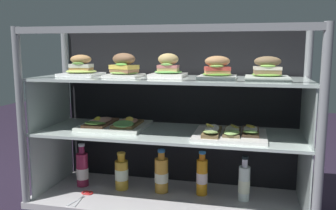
# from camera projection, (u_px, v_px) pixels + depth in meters

# --- Properties ---
(ground_plane) EXTENTS (6.00, 6.00, 0.02)m
(ground_plane) POSITION_uv_depth(u_px,v_px,m) (168.00, 204.00, 1.85)
(ground_plane) COLOR black
(ground_plane) RESTS_ON ground
(case_base_deck) EXTENTS (1.40, 0.48, 0.03)m
(case_base_deck) POSITION_uv_depth(u_px,v_px,m) (168.00, 199.00, 1.84)
(case_base_deck) COLOR #BCB8BB
(case_base_deck) RESTS_ON ground
(case_frame) EXTENTS (1.40, 0.48, 0.90)m
(case_frame) POSITION_uv_depth(u_px,v_px,m) (173.00, 106.00, 1.88)
(case_frame) COLOR gray
(case_frame) RESTS_ON ground
(riser_lower_tier) EXTENTS (1.32, 0.41, 0.33)m
(riser_lower_tier) POSITION_uv_depth(u_px,v_px,m) (168.00, 166.00, 1.81)
(riser_lower_tier) COLOR silver
(riser_lower_tier) RESTS_ON case_base_deck
(shelf_lower_glass) EXTENTS (1.34, 0.43, 0.01)m
(shelf_lower_glass) POSITION_uv_depth(u_px,v_px,m) (168.00, 133.00, 1.79)
(shelf_lower_glass) COLOR silver
(shelf_lower_glass) RESTS_ON riser_lower_tier
(riser_upper_tier) EXTENTS (1.32, 0.41, 0.26)m
(riser_upper_tier) POSITION_uv_depth(u_px,v_px,m) (168.00, 106.00, 1.77)
(riser_upper_tier) COLOR silver
(riser_upper_tier) RESTS_ON shelf_lower_glass
(shelf_upper_glass) EXTENTS (1.34, 0.43, 0.01)m
(shelf_upper_glass) POSITION_uv_depth(u_px,v_px,m) (168.00, 79.00, 1.75)
(shelf_upper_glass) COLOR silver
(shelf_upper_glass) RESTS_ON riser_upper_tier
(plated_roll_sandwich_right_of_center) EXTENTS (0.20, 0.20, 0.11)m
(plated_roll_sandwich_right_of_center) POSITION_uv_depth(u_px,v_px,m) (81.00, 69.00, 1.87)
(plated_roll_sandwich_right_of_center) COLOR white
(plated_roll_sandwich_right_of_center) RESTS_ON shelf_upper_glass
(plated_roll_sandwich_near_right_corner) EXTENTS (0.18, 0.18, 0.12)m
(plated_roll_sandwich_near_right_corner) POSITION_uv_depth(u_px,v_px,m) (124.00, 67.00, 1.80)
(plated_roll_sandwich_near_right_corner) COLOR white
(plated_roll_sandwich_near_right_corner) RESTS_ON shelf_upper_glass
(plated_roll_sandwich_left_of_center) EXTENTS (0.17, 0.17, 0.12)m
(plated_roll_sandwich_left_of_center) POSITION_uv_depth(u_px,v_px,m) (168.00, 68.00, 1.79)
(plated_roll_sandwich_left_of_center) COLOR white
(plated_roll_sandwich_left_of_center) RESTS_ON shelf_upper_glass
(plated_roll_sandwich_mid_right) EXTENTS (0.17, 0.17, 0.11)m
(plated_roll_sandwich_mid_right) POSITION_uv_depth(u_px,v_px,m) (217.00, 70.00, 1.66)
(plated_roll_sandwich_mid_right) COLOR white
(plated_roll_sandwich_mid_right) RESTS_ON shelf_upper_glass
(plated_roll_sandwich_mid_left) EXTENTS (0.20, 0.20, 0.11)m
(plated_roll_sandwich_mid_left) POSITION_uv_depth(u_px,v_px,m) (267.00, 71.00, 1.63)
(plated_roll_sandwich_mid_left) COLOR white
(plated_roll_sandwich_mid_left) RESTS_ON shelf_upper_glass
(open_sandwich_tray_far_right) EXTENTS (0.34, 0.30, 0.06)m
(open_sandwich_tray_far_right) POSITION_uv_depth(u_px,v_px,m) (114.00, 124.00, 1.87)
(open_sandwich_tray_far_right) COLOR white
(open_sandwich_tray_far_right) RESTS_ON shelf_lower_glass
(open_sandwich_tray_near_left_corner) EXTENTS (0.34, 0.30, 0.06)m
(open_sandwich_tray_near_left_corner) POSITION_uv_depth(u_px,v_px,m) (230.00, 133.00, 1.68)
(open_sandwich_tray_near_left_corner) COLOR white
(open_sandwich_tray_near_left_corner) RESTS_ON shelf_lower_glass
(juice_bottle_near_post) EXTENTS (0.07, 0.07, 0.24)m
(juice_bottle_near_post) POSITION_uv_depth(u_px,v_px,m) (82.00, 169.00, 1.97)
(juice_bottle_near_post) COLOR #9C2548
(juice_bottle_near_post) RESTS_ON case_base_deck
(juice_bottle_front_second) EXTENTS (0.07, 0.07, 0.20)m
(juice_bottle_front_second) POSITION_uv_depth(u_px,v_px,m) (122.00, 173.00, 1.93)
(juice_bottle_front_second) COLOR gold
(juice_bottle_front_second) RESTS_ON case_base_deck
(juice_bottle_back_center) EXTENTS (0.07, 0.07, 0.23)m
(juice_bottle_back_center) POSITION_uv_depth(u_px,v_px,m) (161.00, 175.00, 1.89)
(juice_bottle_back_center) COLOR gold
(juice_bottle_back_center) RESTS_ON case_base_deck
(juice_bottle_front_fourth) EXTENTS (0.06, 0.06, 0.23)m
(juice_bottle_front_fourth) POSITION_uv_depth(u_px,v_px,m) (202.00, 176.00, 1.85)
(juice_bottle_front_fourth) COLOR orange
(juice_bottle_front_fourth) RESTS_ON case_base_deck
(juice_bottle_front_right_end) EXTENTS (0.06, 0.06, 0.23)m
(juice_bottle_front_right_end) POSITION_uv_depth(u_px,v_px,m) (244.00, 183.00, 1.78)
(juice_bottle_front_right_end) COLOR white
(juice_bottle_front_right_end) RESTS_ON case_base_deck
(kitchen_scissors) EXTENTS (0.07, 0.19, 0.01)m
(kitchen_scissors) POSITION_uv_depth(u_px,v_px,m) (85.00, 195.00, 1.85)
(kitchen_scissors) COLOR silver
(kitchen_scissors) RESTS_ON case_base_deck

